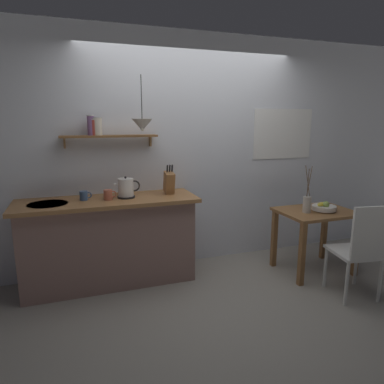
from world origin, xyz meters
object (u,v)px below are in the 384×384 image
object	(u,v)px
twig_vase	(307,204)
coffee_mug_spare	(108,195)
electric_kettle	(126,188)
knife_block	(169,182)
coffee_mug_by_sink	(84,196)
dining_chair_near	(360,248)
pendant_lamp	(142,125)
dining_table	(315,222)
fruit_bowl	(324,207)

from	to	relation	value
twig_vase	coffee_mug_spare	bearing A→B (deg)	167.94
electric_kettle	knife_block	world-z (taller)	knife_block
electric_kettle	coffee_mug_by_sink	world-z (taller)	electric_kettle
dining_chair_near	pendant_lamp	distance (m)	2.44
electric_kettle	coffee_mug_spare	size ratio (longest dim) A/B	2.05
dining_table	knife_block	xyz separation A→B (m)	(-1.58, 0.49, 0.48)
dining_chair_near	coffee_mug_spare	bearing A→B (deg)	153.81
fruit_bowl	dining_chair_near	bearing A→B (deg)	-97.29
coffee_mug_by_sink	dining_table	bearing A→B (deg)	-10.78
coffee_mug_by_sink	pendant_lamp	xyz separation A→B (m)	(0.60, -0.08, 0.70)
coffee_mug_spare	electric_kettle	bearing A→B (deg)	10.87
twig_vase	electric_kettle	size ratio (longest dim) A/B	1.96
twig_vase	knife_block	distance (m)	1.53
coffee_mug_by_sink	pendant_lamp	bearing A→B (deg)	-7.86
coffee_mug_by_sink	coffee_mug_spare	distance (m)	0.24
coffee_mug_by_sink	coffee_mug_spare	size ratio (longest dim) A/B	0.92
pendant_lamp	electric_kettle	bearing A→B (deg)	161.06
twig_vase	electric_kettle	world-z (taller)	twig_vase
dining_chair_near	coffee_mug_spare	size ratio (longest dim) A/B	7.40
dining_chair_near	fruit_bowl	world-z (taller)	dining_chair_near
knife_block	pendant_lamp	size ratio (longest dim) A/B	0.60
coffee_mug_by_sink	fruit_bowl	bearing A→B (deg)	-11.54
fruit_bowl	coffee_mug_spare	xyz separation A→B (m)	(-2.31, 0.46, 0.21)
knife_block	coffee_mug_spare	world-z (taller)	knife_block
fruit_bowl	knife_block	size ratio (longest dim) A/B	0.81
coffee_mug_by_sink	coffee_mug_spare	xyz separation A→B (m)	(0.24, -0.06, 0.00)
dining_table	fruit_bowl	size ratio (longest dim) A/B	3.11
coffee_mug_by_sink	pendant_lamp	distance (m)	0.93
electric_kettle	dining_table	bearing A→B (deg)	-12.34
knife_block	pendant_lamp	bearing A→B (deg)	-161.84
twig_vase	coffee_mug_by_sink	distance (m)	2.38
fruit_bowl	knife_block	bearing A→B (deg)	162.03
dining_table	coffee_mug_by_sink	size ratio (longest dim) A/B	6.83
electric_kettle	pendant_lamp	xyz separation A→B (m)	(0.18, -0.06, 0.65)
dining_table	dining_chair_near	size ratio (longest dim) A/B	0.85
dining_chair_near	knife_block	size ratio (longest dim) A/B	2.96
knife_block	coffee_mug_spare	bearing A→B (deg)	-173.73
pendant_lamp	dining_table	bearing A→B (deg)	-11.69
fruit_bowl	twig_vase	bearing A→B (deg)	176.10
knife_block	dining_chair_near	bearing A→B (deg)	-36.73
fruit_bowl	coffee_mug_spare	bearing A→B (deg)	168.70
dining_table	electric_kettle	world-z (taller)	electric_kettle
coffee_mug_spare	fruit_bowl	bearing A→B (deg)	-11.30
dining_chair_near	coffee_mug_spare	world-z (taller)	coffee_mug_spare
twig_vase	pendant_lamp	size ratio (longest dim) A/B	0.96
coffee_mug_spare	pendant_lamp	distance (m)	0.79
dining_chair_near	coffee_mug_by_sink	xyz separation A→B (m)	(-2.46, 1.15, 0.45)
coffee_mug_by_sink	dining_chair_near	bearing A→B (deg)	-25.10
dining_chair_near	knife_block	distance (m)	2.02
dining_table	knife_block	size ratio (longest dim) A/B	2.53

